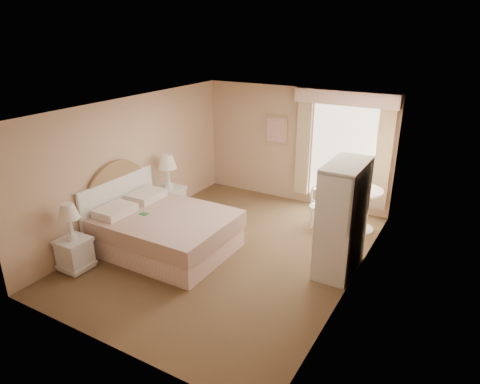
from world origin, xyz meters
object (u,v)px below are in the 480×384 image
Objects in this scene: armoire at (342,227)px; round_table at (361,203)px; nightstand_far at (169,194)px; cafe_chair at (320,203)px; nightstand_near at (74,246)px; bed at (160,229)px.

round_table is at bearing 94.16° from armoire.
round_table is (3.54, 1.30, 0.06)m from nightstand_far.
nightstand_near is at bearing -151.53° from cafe_chair.
nightstand_far is (-0.73, 1.16, 0.11)m from bed.
bed is 2.00× the size of nightstand_near.
bed is 1.37m from nightstand_far.
bed is at bearing -163.21° from armoire.
cafe_chair is (2.80, 3.51, 0.04)m from nightstand_near.
bed reaches higher than cafe_chair.
armoire reaches higher than nightstand_near.
bed is 3.74m from round_table.
nightstand_far is 0.72× the size of armoire.
armoire is (0.11, -1.58, 0.19)m from round_table.
bed is 1.43m from nightstand_near.
armoire is (3.65, -0.28, 0.26)m from nightstand_far.
armoire reaches higher than round_table.
nightstand_far is at bearing 90.00° from nightstand_near.
round_table is at bearing -8.69° from cafe_chair.
bed is at bearing 59.54° from nightstand_near.
nightstand_near reaches higher than round_table.
armoire is at bearing 16.79° from bed.
bed is 3.08m from armoire.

